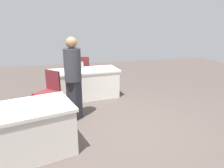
% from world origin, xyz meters
% --- Properties ---
extents(ground_plane, '(14.40, 14.40, 0.00)m').
position_xyz_m(ground_plane, '(0.00, 0.00, 0.00)').
color(ground_plane, '#4C423D').
extents(table_foreground, '(1.93, 0.97, 0.76)m').
position_xyz_m(table_foreground, '(0.48, -2.18, 0.38)').
color(table_foreground, silver).
rests_on(table_foreground, ground).
extents(table_mid_right, '(1.68, 1.23, 0.76)m').
position_xyz_m(table_mid_right, '(1.70, 0.12, 0.38)').
color(table_mid_right, silver).
rests_on(table_mid_right, ground).
extents(chair_near_front, '(0.58, 0.58, 0.97)m').
position_xyz_m(chair_near_front, '(0.32, -3.24, 0.56)').
color(chair_near_front, '#9E9993').
rests_on(chair_near_front, ground).
extents(chair_tucked_left, '(0.62, 0.62, 0.96)m').
position_xyz_m(chair_tucked_left, '(1.33, -1.32, 0.56)').
color(chair_tucked_left, '#9E9993').
rests_on(chair_tucked_left, ground).
extents(person_presenter, '(0.48, 0.48, 1.70)m').
position_xyz_m(person_presenter, '(0.82, -0.95, 0.95)').
color(person_presenter, '#26262D').
rests_on(person_presenter, ground).
extents(laptop_silver, '(0.34, 0.32, 0.21)m').
position_xyz_m(laptop_silver, '(0.61, -2.21, 0.80)').
color(laptop_silver, silver).
rests_on(laptop_silver, table_foreground).
extents(yarn_ball, '(0.12, 0.12, 0.12)m').
position_xyz_m(yarn_ball, '(0.90, -2.21, 0.83)').
color(yarn_ball, gray).
rests_on(yarn_ball, table_foreground).
extents(scissors_red, '(0.18, 0.11, 0.01)m').
position_xyz_m(scissors_red, '(0.02, -2.08, 0.77)').
color(scissors_red, red).
rests_on(scissors_red, table_foreground).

